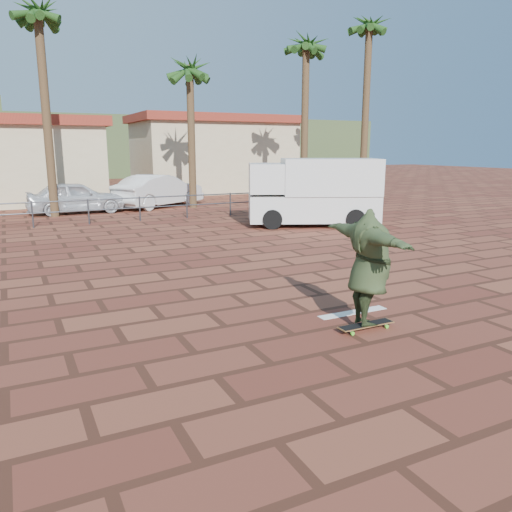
{
  "coord_description": "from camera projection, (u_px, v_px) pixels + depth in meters",
  "views": [
    {
      "loc": [
        -4.72,
        -8.17,
        2.94
      ],
      "look_at": [
        -0.36,
        0.63,
        0.8
      ],
      "focal_mm": 35.0,
      "sensor_mm": 36.0,
      "label": 1
    }
  ],
  "objects": [
    {
      "name": "palm_far_right",
      "position": [
        369.0,
        32.0,
        24.59
      ],
      "size": [
        2.4,
        2.4,
        10.05
      ],
      "color": "brown",
      "rests_on": "ground"
    },
    {
      "name": "building_east",
      "position": [
        214.0,
        153.0,
        33.76
      ],
      "size": [
        10.6,
        6.6,
        5.0
      ],
      "color": "beige",
      "rests_on": "ground"
    },
    {
      "name": "street_sign",
      "position": [
        317.0,
        182.0,
        21.39
      ],
      "size": [
        0.42,
        0.17,
        2.11
      ],
      "rotation": [
        0.0,
        0.0,
        0.31
      ],
      "color": "gray",
      "rests_on": "ground"
    },
    {
      "name": "guardrail",
      "position": [
        140.0,
        204.0,
        20.19
      ],
      "size": [
        24.06,
        0.06,
        1.0
      ],
      "color": "#47494F",
      "rests_on": "ground"
    },
    {
      "name": "skateboarder",
      "position": [
        369.0,
        268.0,
        8.0
      ],
      "size": [
        0.91,
        2.41,
        1.91
      ],
      "primitive_type": "imported",
      "rotation": [
        0.0,
        0.0,
        1.45
      ],
      "color": "#2F3D21",
      "rests_on": "longboard"
    },
    {
      "name": "hill_front",
      "position": [
        53.0,
        147.0,
        52.96
      ],
      "size": [
        70.0,
        18.0,
        6.0
      ],
      "primitive_type": "cube",
      "color": "#384C28",
      "rests_on": "ground"
    },
    {
      "name": "campervan",
      "position": [
        314.0,
        190.0,
        19.04
      ],
      "size": [
        5.28,
        3.85,
        2.53
      ],
      "rotation": [
        0.0,
        0.0,
        -0.42
      ],
      "color": "silver",
      "rests_on": "ground"
    },
    {
      "name": "palm_center",
      "position": [
        190.0,
        73.0,
        23.56
      ],
      "size": [
        2.4,
        2.4,
        7.75
      ],
      "color": "brown",
      "rests_on": "ground"
    },
    {
      "name": "car_white",
      "position": [
        159.0,
        191.0,
        24.99
      ],
      "size": [
        5.13,
        3.95,
        1.62
      ],
      "primitive_type": "imported",
      "rotation": [
        0.0,
        0.0,
        2.09
      ],
      "color": "silver",
      "rests_on": "ground"
    },
    {
      "name": "palm_left",
      "position": [
        38.0,
        19.0,
        19.96
      ],
      "size": [
        2.4,
        2.4,
        9.45
      ],
      "color": "brown",
      "rests_on": "ground"
    },
    {
      "name": "ground",
      "position": [
        287.0,
        300.0,
        9.83
      ],
      "size": [
        120.0,
        120.0,
        0.0
      ],
      "primitive_type": "plane",
      "color": "brown",
      "rests_on": "ground"
    },
    {
      "name": "paint_stripe",
      "position": [
        353.0,
        312.0,
        9.08
      ],
      "size": [
        1.4,
        0.22,
        0.01
      ],
      "primitive_type": "cube",
      "color": "white",
      "rests_on": "ground"
    },
    {
      "name": "palm_right",
      "position": [
        306.0,
        50.0,
        24.37
      ],
      "size": [
        2.4,
        2.4,
        9.05
      ],
      "color": "brown",
      "rests_on": "ground"
    },
    {
      "name": "longboard",
      "position": [
        366.0,
        325.0,
        8.2
      ],
      "size": [
        1.02,
        0.23,
        0.1
      ],
      "rotation": [
        0.0,
        0.0,
        0.0
      ],
      "color": "olive",
      "rests_on": "ground"
    },
    {
      "name": "car_silver",
      "position": [
        76.0,
        197.0,
        22.64
      ],
      "size": [
        4.29,
        1.8,
        1.45
      ],
      "primitive_type": "imported",
      "rotation": [
        0.0,
        0.0,
        1.59
      ],
      "color": "silver",
      "rests_on": "ground"
    }
  ]
}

